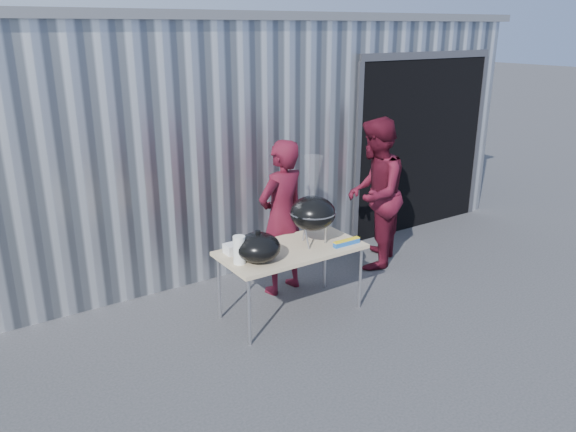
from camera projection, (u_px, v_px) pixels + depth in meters
ground at (304, 334)px, 5.64m from camera, size 80.00×80.00×0.00m
building at (191, 116)px, 9.25m from camera, size 8.20×6.20×3.10m
folding_table at (291, 252)px, 5.83m from camera, size 1.50×0.75×0.75m
kettle_grill at (313, 207)px, 5.79m from camera, size 0.48×0.48×0.95m
grill_lid at (258, 247)px, 5.46m from camera, size 0.44×0.44×0.32m
paper_towels at (239, 250)px, 5.40m from camera, size 0.12×0.12×0.28m
white_tub at (235, 248)px, 5.68m from camera, size 0.20×0.15×0.10m
foil_box at (347, 242)px, 5.89m from camera, size 0.32×0.05×0.06m
person_cook at (282, 218)px, 6.31m from camera, size 0.72×0.55×1.78m
person_bystander at (374, 194)px, 7.00m from camera, size 1.17×1.14×1.90m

